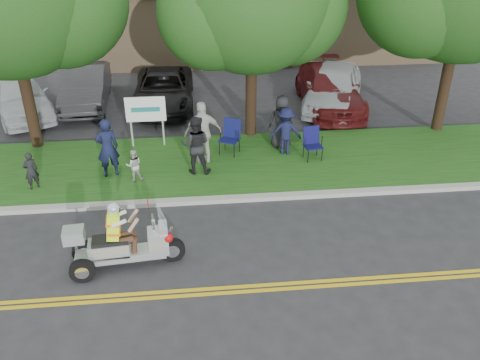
{
  "coord_description": "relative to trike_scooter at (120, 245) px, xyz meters",
  "views": [
    {
      "loc": [
        -1.47,
        -8.57,
        7.1
      ],
      "look_at": [
        -0.39,
        2.0,
        1.21
      ],
      "focal_mm": 38.0,
      "sensor_mm": 36.0,
      "label": 1
    }
  ],
  "objects": [
    {
      "name": "child_left",
      "position": [
        -2.76,
        3.59,
        0.07
      ],
      "size": [
        0.47,
        0.44,
        1.08
      ],
      "primitive_type": "imported",
      "rotation": [
        0.0,
        0.0,
        3.75
      ],
      "color": "black",
      "rests_on": "grass_verge"
    },
    {
      "name": "parked_car_right",
      "position": [
        6.97,
        9.16,
        0.15
      ],
      "size": [
        2.2,
        5.09,
        1.46
      ],
      "primitive_type": "imported",
      "rotation": [
        0.0,
        0.0,
        -0.03
      ],
      "color": "#501213",
      "rests_on": "ground"
    },
    {
      "name": "trike_scooter",
      "position": [
        0.0,
        0.0,
        0.0
      ],
      "size": [
        2.53,
        0.88,
        1.65
      ],
      "rotation": [
        0.0,
        0.0,
        0.09
      ],
      "color": "black",
      "rests_on": "ground"
    },
    {
      "name": "parked_car_left",
      "position": [
        -2.36,
        10.34,
        0.16
      ],
      "size": [
        1.79,
        4.58,
        1.48
      ],
      "primitive_type": "imported",
      "rotation": [
        0.0,
        0.0,
        0.05
      ],
      "color": "#2F2E31",
      "rests_on": "ground"
    },
    {
      "name": "parked_car_far_left",
      "position": [
        -4.6,
        9.51,
        0.2
      ],
      "size": [
        3.54,
        4.93,
        1.56
      ],
      "primitive_type": "imported",
      "rotation": [
        0.0,
        0.0,
        0.42
      ],
      "color": "silver",
      "rests_on": "ground"
    },
    {
      "name": "child_right",
      "position": [
        -0.01,
        3.78,
        -0.01
      ],
      "size": [
        0.5,
        0.41,
        0.93
      ],
      "primitive_type": "imported",
      "rotation": [
        0.0,
        0.0,
        3.27
      ],
      "color": "beige",
      "rests_on": "grass_verge"
    },
    {
      "name": "spectator_chair_a",
      "position": [
        4.52,
        5.08,
        0.28
      ],
      "size": [
        1.03,
        0.69,
        1.5
      ],
      "primitive_type": "imported",
      "rotation": [
        0.0,
        0.0,
        3.0
      ],
      "color": "#141738",
      "rests_on": "grass_verge"
    },
    {
      "name": "lawn_chair_b",
      "position": [
        5.28,
        4.69,
        0.08
      ],
      "size": [
        0.58,
        0.6,
        0.98
      ],
      "rotation": [
        0.0,
        0.0,
        0.14
      ],
      "color": "black",
      "rests_on": "grass_verge"
    },
    {
      "name": "grass_verge",
      "position": [
        3.14,
        4.68,
        -0.52
      ],
      "size": [
        60.0,
        4.0,
        0.1
      ],
      "primitive_type": "cube",
      "color": "#174D14",
      "rests_on": "ground"
    },
    {
      "name": "spectator_adult_mid",
      "position": [
        1.74,
        4.1,
        0.39
      ],
      "size": [
        0.91,
        0.75,
        1.72
      ],
      "primitive_type": "imported",
      "rotation": [
        0.0,
        0.0,
        3.01
      ],
      "color": "black",
      "rests_on": "grass_verge"
    },
    {
      "name": "parked_car_mid",
      "position": [
        0.64,
        9.9,
        0.1
      ],
      "size": [
        2.3,
        4.87,
        1.35
      ],
      "primitive_type": "imported",
      "rotation": [
        0.0,
        0.0,
        -0.01
      ],
      "color": "black",
      "rests_on": "ground"
    },
    {
      "name": "ground",
      "position": [
        3.14,
        -0.52,
        -0.58
      ],
      "size": [
        120.0,
        120.0,
        0.0
      ],
      "primitive_type": "plane",
      "color": "#28282B",
      "rests_on": "ground"
    },
    {
      "name": "curb",
      "position": [
        3.14,
        2.53,
        -0.52
      ],
      "size": [
        60.0,
        0.25,
        0.12
      ],
      "primitive_type": "cube",
      "color": "#A8A89E",
      "rests_on": "ground"
    },
    {
      "name": "commercial_building",
      "position": [
        5.14,
        18.45,
        1.43
      ],
      "size": [
        18.0,
        8.2,
        4.0
      ],
      "color": "#9E7F5B",
      "rests_on": "ground"
    },
    {
      "name": "centerline_near",
      "position": [
        3.14,
        -1.1,
        -0.57
      ],
      "size": [
        60.0,
        0.1,
        0.01
      ],
      "primitive_type": "cube",
      "color": "gold",
      "rests_on": "ground"
    },
    {
      "name": "spectator_adult_right",
      "position": [
        1.97,
        4.73,
        0.49
      ],
      "size": [
        1.2,
        0.7,
        1.91
      ],
      "primitive_type": "imported",
      "rotation": [
        0.0,
        0.0,
        3.36
      ],
      "color": "silver",
      "rests_on": "grass_verge"
    },
    {
      "name": "spectator_chair_b",
      "position": [
        4.48,
        5.57,
        0.38
      ],
      "size": [
        0.91,
        0.66,
        1.7
      ],
      "primitive_type": "imported",
      "rotation": [
        0.0,
        0.0,
        2.99
      ],
      "color": "black",
      "rests_on": "grass_verge"
    },
    {
      "name": "spectator_adult_left",
      "position": [
        -0.74,
        4.15,
        0.39
      ],
      "size": [
        0.73,
        0.58,
        1.73
      ],
      "primitive_type": "imported",
      "rotation": [
        0.0,
        0.0,
        3.44
      ],
      "color": "#141837",
      "rests_on": "grass_verge"
    },
    {
      "name": "centerline_far",
      "position": [
        3.14,
        -0.94,
        -0.57
      ],
      "size": [
        60.0,
        0.1,
        0.01
      ],
      "primitive_type": "cube",
      "color": "gold",
      "rests_on": "ground"
    },
    {
      "name": "tree_mid",
      "position": [
        3.69,
        6.71,
        3.86
      ],
      "size": [
        5.88,
        4.8,
        7.05
      ],
      "color": "#332114",
      "rests_on": "ground"
    },
    {
      "name": "business_sign",
      "position": [
        0.24,
        6.08,
        0.68
      ],
      "size": [
        1.25,
        0.06,
        1.75
      ],
      "color": "silver",
      "rests_on": "ground"
    },
    {
      "name": "lawn_chair_a",
      "position": [
        2.85,
        5.33,
        0.13
      ],
      "size": [
        0.77,
        0.78,
        1.07
      ],
      "rotation": [
        0.0,
        0.0,
        -0.47
      ],
      "color": "black",
      "rests_on": "grass_verge"
    },
    {
      "name": "parked_car_far_right",
      "position": [
        7.14,
        9.2,
        0.23
      ],
      "size": [
        3.56,
        5.12,
        1.62
      ],
      "primitive_type": "imported",
      "rotation": [
        0.0,
        0.0,
        -0.39
      ],
      "color": "#B4B7BC",
      "rests_on": "ground"
    }
  ]
}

